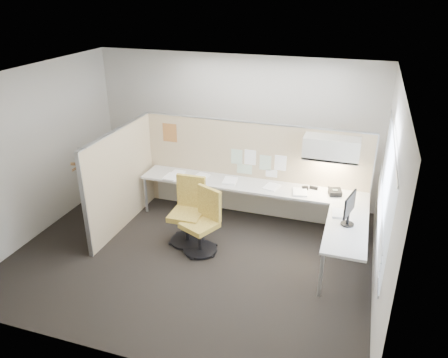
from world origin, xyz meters
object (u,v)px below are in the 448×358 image
(chair_left, at_px, (188,213))
(monitor, at_px, (349,208))
(desk, at_px, (267,197))
(phone, at_px, (335,192))
(chair_right, at_px, (203,223))

(chair_left, xyz_separation_m, monitor, (2.51, 0.01, 0.50))
(monitor, bearing_deg, desk, 74.70)
(monitor, distance_m, phone, 1.01)
(phone, bearing_deg, chair_right, -166.46)
(chair_right, relative_size, phone, 4.02)
(desk, bearing_deg, chair_right, -129.23)
(desk, bearing_deg, phone, 9.01)
(chair_left, height_order, monitor, monitor)
(chair_left, height_order, phone, chair_left)
(monitor, bearing_deg, phone, 29.77)
(chair_left, xyz_separation_m, chair_right, (0.33, -0.21, -0.03))
(desk, xyz_separation_m, chair_right, (-0.81, -0.99, -0.12))
(chair_left, distance_m, monitor, 2.56)
(desk, height_order, chair_left, chair_left)
(chair_right, bearing_deg, desk, 75.31)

